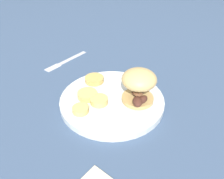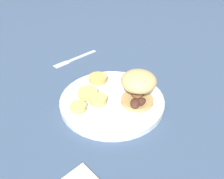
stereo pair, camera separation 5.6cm
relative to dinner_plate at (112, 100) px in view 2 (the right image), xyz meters
The scene contains 8 objects.
ground_plane 0.01m from the dinner_plate, ahead, with size 4.00×4.00×0.00m, color #3D5170.
dinner_plate is the anchor object (origin of this frame).
sandwich 0.09m from the dinner_plate, 111.96° to the left, with size 0.10×0.09×0.09m.
potato_round_0 0.09m from the dinner_plate, 113.14° to the right, with size 0.05×0.05×0.01m, color tan.
potato_round_1 0.10m from the dinner_plate, 19.97° to the right, with size 0.04×0.04×0.01m, color #DBB766.
potato_round_2 0.07m from the dinner_plate, 57.41° to the right, with size 0.05×0.05×0.02m, color #DBB766.
potato_round_3 0.04m from the dinner_plate, 21.42° to the right, with size 0.05×0.05×0.01m, color #DBB766.
fork 0.29m from the dinner_plate, 112.13° to the right, with size 0.18×0.03×0.00m.
Camera 2 is at (0.35, 0.30, 0.37)m, focal length 35.00 mm.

